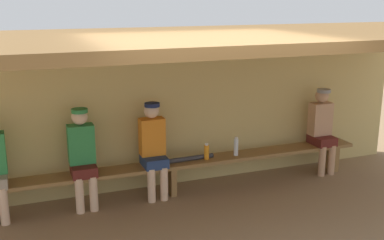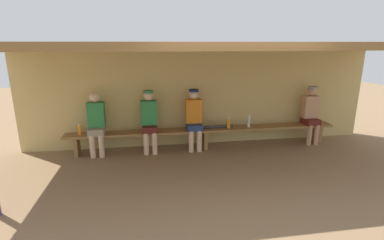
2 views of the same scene
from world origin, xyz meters
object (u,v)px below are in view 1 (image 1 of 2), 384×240
player_in_red (322,127)px  water_bottle_blue (236,147)px  player_rightmost (153,146)px  player_in_white (82,153)px  water_bottle_orange (207,152)px  bench (171,168)px  baseball_bat (189,159)px

player_in_red → water_bottle_blue: player_in_red is taller
player_rightmost → player_in_white: size_ratio=1.00×
water_bottle_orange → bench: bearing=176.8°
player_in_red → player_in_white: (-3.74, 0.00, 0.00)m
bench → player_rightmost: 0.44m
player_in_red → water_bottle_blue: bearing=-179.1°
baseball_bat → player_in_red: bearing=-2.9°
water_bottle_blue → baseball_bat: water_bottle_blue is taller
player_rightmost → water_bottle_blue: (1.26, -0.02, -0.15)m
bench → player_rightmost: player_rightmost is taller
player_in_red → water_bottle_blue: 1.52m
player_in_red → player_in_white: bearing=180.0°
bench → player_in_red: 2.55m
bench → player_in_white: bearing=179.8°
player_in_red → player_in_white: 3.74m
water_bottle_orange → baseball_bat: 0.28m
water_bottle_blue → baseball_bat: size_ratio=0.37×
bench → water_bottle_blue: 1.03m
player_rightmost → player_in_white: bearing=180.0°
player_in_red → water_bottle_orange: 2.00m
player_in_white → player_in_red: bearing=0.0°
player_in_white → player_rightmost: bearing=0.0°
water_bottle_orange → baseball_bat: (-0.26, 0.03, -0.08)m
bench → player_in_white: player_in_white is taller
water_bottle_blue → water_bottle_orange: bearing=-179.0°
player_in_red → baseball_bat: player_in_red is taller
bench → water_bottle_blue: bearing=-1.2°
player_in_white → bench: bearing=-0.2°
player_rightmost → player_in_white: same height
water_bottle_orange → water_bottle_blue: bearing=1.0°
water_bottle_orange → player_rightmost: bearing=177.6°
player_rightmost → water_bottle_blue: bearing=-1.1°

